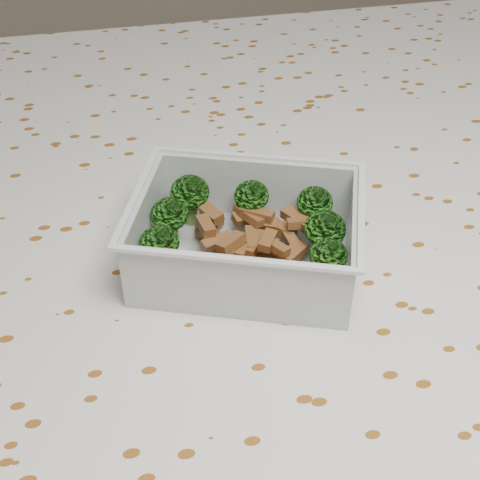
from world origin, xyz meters
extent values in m
cube|color=brown|center=(0.00, 0.00, 0.73)|extent=(1.40, 0.90, 0.04)
cube|color=silver|center=(0.00, 0.00, 0.75)|extent=(1.46, 0.96, 0.01)
cube|color=silver|center=(0.00, 0.48, 0.66)|extent=(1.46, 0.01, 0.18)
cube|color=silver|center=(0.01, 0.00, 0.76)|extent=(0.18, 0.16, 0.00)
cube|color=silver|center=(0.03, 0.06, 0.78)|extent=(0.14, 0.06, 0.05)
cube|color=silver|center=(-0.01, -0.05, 0.78)|extent=(0.14, 0.06, 0.05)
cube|color=silver|center=(0.08, -0.02, 0.78)|extent=(0.04, 0.10, 0.05)
cube|color=silver|center=(-0.06, 0.03, 0.78)|extent=(0.04, 0.10, 0.05)
cube|color=silver|center=(0.03, 0.06, 0.81)|extent=(0.15, 0.06, 0.00)
cube|color=silver|center=(-0.01, -0.05, 0.81)|extent=(0.15, 0.06, 0.00)
cube|color=silver|center=(0.08, -0.02, 0.81)|extent=(0.05, 0.11, 0.00)
cube|color=silver|center=(-0.06, 0.03, 0.81)|extent=(0.05, 0.11, 0.00)
cylinder|color=#608C3F|center=(-0.02, 0.06, 0.77)|extent=(0.01, 0.01, 0.02)
ellipsoid|color=#2F7C1F|center=(-0.02, 0.06, 0.79)|extent=(0.03, 0.03, 0.03)
cylinder|color=#608C3F|center=(0.02, 0.04, 0.77)|extent=(0.01, 0.01, 0.02)
ellipsoid|color=#2F7C1F|center=(0.02, 0.04, 0.79)|extent=(0.03, 0.03, 0.02)
cylinder|color=#608C3F|center=(0.06, 0.02, 0.77)|extent=(0.01, 0.01, 0.02)
ellipsoid|color=#2F7C1F|center=(0.06, 0.02, 0.79)|extent=(0.03, 0.03, 0.02)
cylinder|color=#608C3F|center=(-0.04, 0.03, 0.77)|extent=(0.01, 0.01, 0.02)
ellipsoid|color=#2F7C1F|center=(-0.04, 0.03, 0.79)|extent=(0.03, 0.03, 0.02)
cylinder|color=#608C3F|center=(0.06, -0.01, 0.77)|extent=(0.01, 0.01, 0.02)
ellipsoid|color=#2F7C1F|center=(0.06, -0.01, 0.79)|extent=(0.03, 0.03, 0.03)
cylinder|color=#608C3F|center=(-0.05, 0.00, 0.77)|extent=(0.01, 0.01, 0.02)
ellipsoid|color=#2F7C1F|center=(-0.05, 0.00, 0.79)|extent=(0.03, 0.03, 0.02)
cylinder|color=#608C3F|center=(0.05, -0.04, 0.77)|extent=(0.01, 0.01, 0.02)
ellipsoid|color=#2F7C1F|center=(0.05, -0.04, 0.79)|extent=(0.03, 0.03, 0.02)
cube|color=brown|center=(0.03, 0.01, 0.76)|extent=(0.02, 0.02, 0.01)
cube|color=brown|center=(0.04, 0.00, 0.76)|extent=(0.02, 0.02, 0.01)
cube|color=brown|center=(0.00, 0.00, 0.77)|extent=(0.02, 0.02, 0.01)
cube|color=brown|center=(-0.01, 0.04, 0.78)|extent=(0.02, 0.02, 0.01)
cube|color=brown|center=(-0.02, 0.02, 0.78)|extent=(0.01, 0.02, 0.01)
cube|color=brown|center=(0.03, -0.01, 0.77)|extent=(0.01, 0.02, 0.01)
cube|color=brown|center=(0.01, 0.00, 0.77)|extent=(0.02, 0.03, 0.01)
cube|color=brown|center=(0.03, -0.01, 0.78)|extent=(0.02, 0.02, 0.01)
cube|color=brown|center=(0.03, 0.02, 0.77)|extent=(0.02, 0.02, 0.01)
cube|color=brown|center=(-0.01, 0.04, 0.77)|extent=(0.02, 0.02, 0.01)
cube|color=brown|center=(0.05, 0.01, 0.78)|extent=(0.02, 0.01, 0.01)
cube|color=brown|center=(0.04, 0.00, 0.77)|extent=(0.01, 0.03, 0.01)
cube|color=brown|center=(0.01, 0.03, 0.78)|extent=(0.02, 0.03, 0.01)
cube|color=brown|center=(0.03, -0.01, 0.76)|extent=(0.02, 0.01, 0.01)
cube|color=brown|center=(-0.01, 0.03, 0.77)|extent=(0.01, 0.02, 0.01)
cube|color=brown|center=(0.02, 0.00, 0.78)|extent=(0.02, 0.02, 0.01)
cube|color=brown|center=(-0.01, 0.01, 0.77)|extent=(0.02, 0.02, 0.01)
cube|color=brown|center=(0.04, 0.02, 0.77)|extent=(0.02, 0.02, 0.01)
cube|color=brown|center=(0.04, -0.01, 0.77)|extent=(0.02, 0.02, 0.01)
cube|color=brown|center=(0.01, 0.01, 0.77)|extent=(0.01, 0.03, 0.01)
cube|color=brown|center=(0.03, -0.01, 0.76)|extent=(0.02, 0.02, 0.01)
cube|color=brown|center=(0.02, 0.03, 0.78)|extent=(0.03, 0.02, 0.01)
cube|color=brown|center=(0.02, 0.04, 0.77)|extent=(0.02, 0.02, 0.01)
cube|color=brown|center=(0.01, -0.01, 0.77)|extent=(0.03, 0.02, 0.01)
cube|color=brown|center=(0.05, 0.02, 0.78)|extent=(0.02, 0.03, 0.01)
cube|color=brown|center=(0.02, -0.01, 0.77)|extent=(0.02, 0.02, 0.01)
cube|color=brown|center=(-0.02, 0.04, 0.77)|extent=(0.02, 0.02, 0.01)
cube|color=brown|center=(-0.01, 0.00, 0.78)|extent=(0.02, 0.02, 0.01)
cylinder|color=#BD611F|center=(0.00, -0.03, 0.77)|extent=(0.11, 0.07, 0.02)
sphere|color=#BD611F|center=(0.05, -0.05, 0.77)|extent=(0.02, 0.02, 0.02)
sphere|color=#BD611F|center=(-0.05, -0.01, 0.77)|extent=(0.02, 0.02, 0.02)
camera|label=1|loc=(-0.08, -0.35, 1.08)|focal=50.00mm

